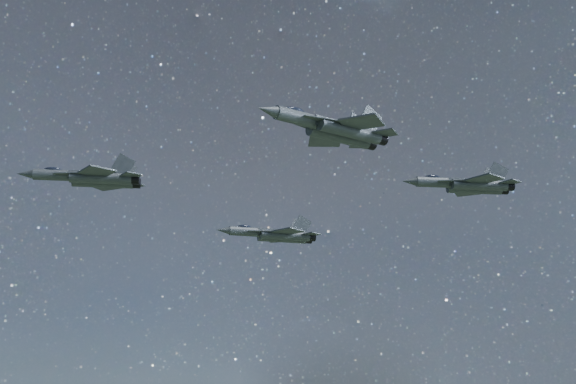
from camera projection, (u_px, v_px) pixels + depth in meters
name	position (u px, v px, depth m)	size (l,w,h in m)	color
jet_lead	(92.00, 178.00, 80.20)	(15.09, 10.27, 3.79)	#31393E
jet_left	(276.00, 235.00, 101.43)	(15.80, 11.08, 3.98)	#31393E
jet_right	(335.00, 129.00, 71.87)	(16.67, 11.43, 4.18)	#31393E
jet_slot	(468.00, 185.00, 88.52)	(15.56, 10.58, 3.91)	#31393E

